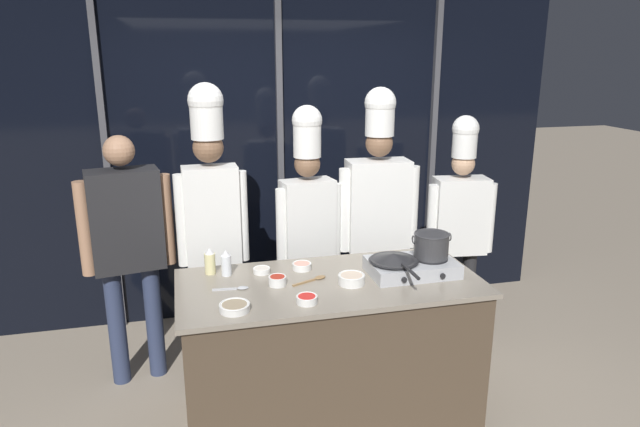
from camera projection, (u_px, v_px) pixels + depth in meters
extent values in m
plane|color=gray|center=(329.00, 414.00, 3.65)|extent=(24.00, 24.00, 0.00)
cube|color=black|center=(280.00, 160.00, 4.84)|extent=(4.88, 0.04, 2.70)
cube|color=#47474C|center=(107.00, 169.00, 4.48)|extent=(0.05, 0.05, 2.70)
cube|color=#47474C|center=(281.00, 161.00, 4.80)|extent=(0.05, 0.05, 2.70)
cube|color=#47474C|center=(432.00, 154.00, 5.12)|extent=(0.05, 0.05, 2.70)
cube|color=#4C3D2D|center=(330.00, 352.00, 3.53)|extent=(1.75, 0.80, 0.89)
cube|color=gray|center=(330.00, 283.00, 3.40)|extent=(1.80, 0.84, 0.03)
cube|color=#B2B5BA|center=(412.00, 267.00, 3.50)|extent=(0.53, 0.34, 0.09)
cylinder|color=black|center=(394.00, 261.00, 3.46)|extent=(0.21, 0.21, 0.01)
cylinder|color=black|center=(404.00, 280.00, 3.31)|extent=(0.03, 0.01, 0.03)
cylinder|color=black|center=(431.00, 258.00, 3.52)|extent=(0.21, 0.21, 0.01)
cylinder|color=black|center=(443.00, 276.00, 3.36)|extent=(0.03, 0.01, 0.03)
cylinder|color=#232326|center=(394.00, 260.00, 3.46)|extent=(0.29, 0.29, 0.01)
cone|color=#232326|center=(394.00, 257.00, 3.45)|extent=(0.31, 0.31, 0.05)
cylinder|color=black|center=(410.00, 271.00, 3.21)|extent=(0.02, 0.23, 0.02)
cylinder|color=#333335|center=(431.00, 246.00, 3.49)|extent=(0.21, 0.21, 0.15)
torus|color=#333335|center=(432.00, 234.00, 3.47)|extent=(0.22, 0.22, 0.01)
torus|color=#333335|center=(414.00, 240.00, 3.45)|extent=(0.01, 0.05, 0.05)
torus|color=#333335|center=(449.00, 237.00, 3.51)|extent=(0.01, 0.05, 0.05)
cylinder|color=beige|center=(210.00, 264.00, 3.50)|extent=(0.07, 0.07, 0.13)
cone|color=white|center=(209.00, 251.00, 3.47)|extent=(0.06, 0.06, 0.04)
cylinder|color=white|center=(226.00, 265.00, 3.47)|extent=(0.06, 0.06, 0.13)
cone|color=white|center=(226.00, 253.00, 3.45)|extent=(0.05, 0.05, 0.04)
cylinder|color=white|center=(235.00, 308.00, 3.01)|extent=(0.16, 0.16, 0.04)
torus|color=white|center=(234.00, 304.00, 3.00)|extent=(0.16, 0.16, 0.01)
cylinder|color=#9E896B|center=(234.00, 306.00, 3.00)|extent=(0.13, 0.13, 0.02)
cylinder|color=white|center=(277.00, 281.00, 3.33)|extent=(0.10, 0.10, 0.05)
torus|color=white|center=(277.00, 277.00, 3.33)|extent=(0.11, 0.11, 0.01)
cylinder|color=#B22D1E|center=(277.00, 279.00, 3.33)|extent=(0.09, 0.09, 0.03)
cylinder|color=white|center=(262.00, 271.00, 3.52)|extent=(0.10, 0.10, 0.03)
torus|color=white|center=(262.00, 268.00, 3.51)|extent=(0.11, 0.11, 0.01)
cylinder|color=silver|center=(262.00, 269.00, 3.52)|extent=(0.08, 0.08, 0.02)
cylinder|color=white|center=(307.00, 300.00, 3.10)|extent=(0.12, 0.12, 0.04)
torus|color=white|center=(307.00, 296.00, 3.09)|extent=(0.12, 0.12, 0.01)
cylinder|color=red|center=(307.00, 298.00, 3.10)|extent=(0.09, 0.09, 0.02)
cylinder|color=white|center=(302.00, 266.00, 3.58)|extent=(0.12, 0.12, 0.04)
torus|color=white|center=(302.00, 263.00, 3.57)|extent=(0.12, 0.12, 0.01)
cylinder|color=#EAA893|center=(302.00, 265.00, 3.57)|extent=(0.10, 0.10, 0.02)
cylinder|color=white|center=(352.00, 280.00, 3.35)|extent=(0.16, 0.16, 0.05)
torus|color=white|center=(352.00, 275.00, 3.34)|extent=(0.16, 0.16, 0.01)
cylinder|color=beige|center=(352.00, 277.00, 3.35)|extent=(0.13, 0.13, 0.03)
cube|color=olive|center=(304.00, 282.00, 3.37)|extent=(0.15, 0.08, 0.01)
ellipsoid|color=olive|center=(320.00, 277.00, 3.43)|extent=(0.09, 0.07, 0.02)
cube|color=#B2B5BA|center=(225.00, 289.00, 3.27)|extent=(0.14, 0.03, 0.01)
ellipsoid|color=#B2B5BA|center=(243.00, 288.00, 3.28)|extent=(0.07, 0.05, 0.02)
cylinder|color=#2D3856|center=(154.00, 320.00, 4.01)|extent=(0.12, 0.12, 0.83)
cylinder|color=#2D3856|center=(117.00, 327.00, 3.91)|extent=(0.12, 0.12, 0.83)
cube|color=#232326|center=(126.00, 220.00, 3.75)|extent=(0.49, 0.31, 0.67)
cylinder|color=#A87A5B|center=(166.00, 220.00, 3.83)|extent=(0.09, 0.09, 0.62)
cylinder|color=#A87A5B|center=(85.00, 229.00, 3.63)|extent=(0.09, 0.09, 0.62)
sphere|color=#A87A5B|center=(119.00, 151.00, 3.63)|extent=(0.20, 0.20, 0.20)
cylinder|color=#232326|center=(232.00, 317.00, 4.06)|extent=(0.09, 0.09, 0.84)
cylinder|color=#232326|center=(203.00, 320.00, 4.00)|extent=(0.09, 0.09, 0.84)
cube|color=white|center=(212.00, 216.00, 3.82)|extent=(0.37, 0.20, 0.68)
cylinder|color=white|center=(243.00, 216.00, 3.85)|extent=(0.07, 0.07, 0.62)
cylinder|color=white|center=(181.00, 221.00, 3.74)|extent=(0.07, 0.07, 0.62)
sphere|color=brown|center=(208.00, 147.00, 3.69)|extent=(0.20, 0.20, 0.20)
cylinder|color=white|center=(207.00, 120.00, 3.64)|extent=(0.21, 0.21, 0.25)
sphere|color=white|center=(206.00, 100.00, 3.61)|extent=(0.23, 0.23, 0.23)
cylinder|color=#2D3856|center=(321.00, 308.00, 4.28)|extent=(0.10, 0.10, 0.76)
cylinder|color=#2D3856|center=(295.00, 313.00, 4.20)|extent=(0.10, 0.10, 0.76)
cube|color=white|center=(308.00, 222.00, 4.05)|extent=(0.39, 0.25, 0.62)
cylinder|color=white|center=(336.00, 222.00, 4.10)|extent=(0.07, 0.07, 0.57)
cylinder|color=white|center=(281.00, 229.00, 3.95)|extent=(0.07, 0.07, 0.57)
sphere|color=brown|center=(307.00, 164.00, 3.93)|extent=(0.18, 0.18, 0.18)
cylinder|color=white|center=(307.00, 139.00, 3.88)|extent=(0.19, 0.19, 0.25)
sphere|color=white|center=(307.00, 120.00, 3.85)|extent=(0.21, 0.21, 0.21)
cylinder|color=#4C4C51|center=(390.00, 297.00, 4.41)|extent=(0.12, 0.12, 0.82)
cylinder|color=#4C4C51|center=(359.00, 299.00, 4.36)|extent=(0.12, 0.12, 0.82)
cube|color=white|center=(377.00, 205.00, 4.18)|extent=(0.46, 0.26, 0.66)
cylinder|color=white|center=(412.00, 207.00, 4.20)|extent=(0.09, 0.09, 0.61)
cylinder|color=white|center=(345.00, 210.00, 4.11)|extent=(0.09, 0.09, 0.61)
sphere|color=brown|center=(379.00, 143.00, 4.06)|extent=(0.20, 0.20, 0.20)
cylinder|color=white|center=(380.00, 119.00, 4.01)|extent=(0.21, 0.21, 0.23)
sphere|color=white|center=(380.00, 103.00, 3.98)|extent=(0.22, 0.22, 0.22)
cylinder|color=#232326|center=(467.00, 294.00, 4.56)|extent=(0.11, 0.11, 0.73)
cylinder|color=#232326|center=(440.00, 296.00, 4.54)|extent=(0.11, 0.11, 0.73)
cube|color=white|center=(460.00, 216.00, 4.37)|extent=(0.43, 0.26, 0.59)
cylinder|color=white|center=(489.00, 218.00, 4.37)|extent=(0.08, 0.08, 0.54)
cylinder|color=white|center=(432.00, 220.00, 4.31)|extent=(0.08, 0.08, 0.54)
sphere|color=tan|center=(463.00, 164.00, 4.26)|extent=(0.17, 0.17, 0.17)
cylinder|color=white|center=(465.00, 143.00, 4.21)|extent=(0.18, 0.18, 0.21)
sphere|color=white|center=(466.00, 129.00, 4.18)|extent=(0.20, 0.20, 0.20)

